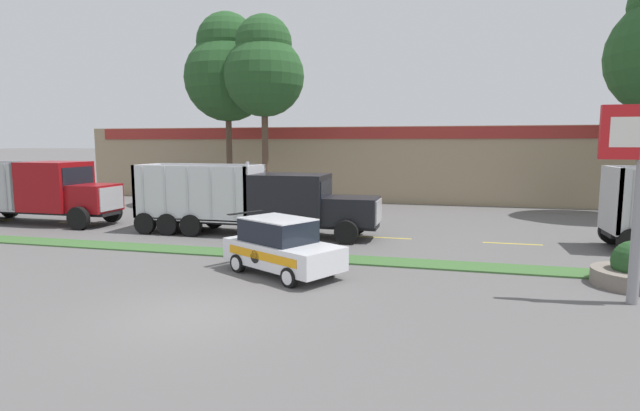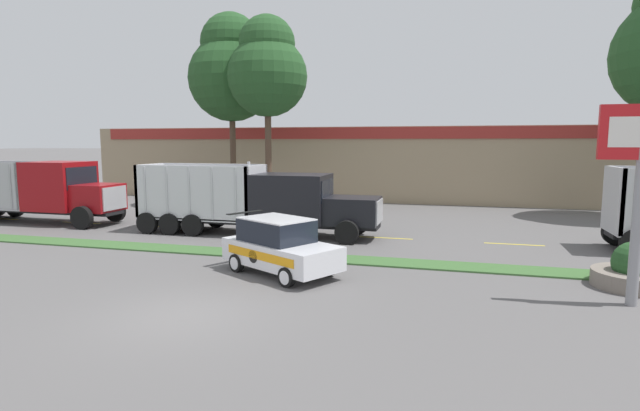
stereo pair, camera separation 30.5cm
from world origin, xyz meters
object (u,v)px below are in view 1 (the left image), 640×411
(dump_truck_lead, at_px, (38,192))
(dump_truck_mid, at_px, (271,203))
(rally_car, at_px, (281,246))
(stone_planter, at_px, (634,271))

(dump_truck_lead, bearing_deg, dump_truck_mid, -1.04)
(dump_truck_mid, relative_size, rally_car, 2.58)
(rally_car, bearing_deg, dump_truck_lead, 157.26)
(rally_car, bearing_deg, dump_truck_mid, 112.50)
(dump_truck_mid, xyz_separation_m, rally_car, (2.63, -6.35, -0.60))
(stone_planter, bearing_deg, dump_truck_lead, 168.53)
(rally_car, distance_m, stone_planter, 10.69)
(dump_truck_mid, distance_m, stone_planter, 14.22)
(dump_truck_lead, height_order, dump_truck_mid, dump_truck_mid)
(dump_truck_mid, distance_m, rally_car, 6.89)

